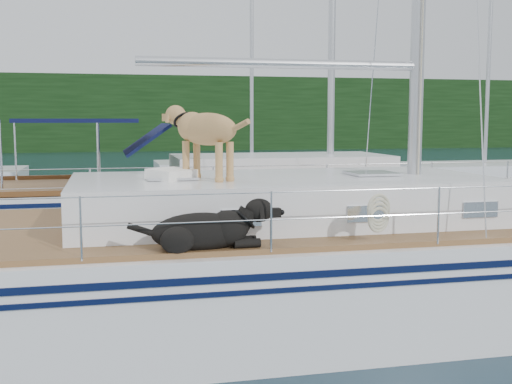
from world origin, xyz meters
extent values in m
plane|color=black|center=(0.00, 0.00, 0.00)|extent=(120.00, 120.00, 0.00)
cube|color=black|center=(0.00, 45.00, 3.00)|extent=(90.00, 3.00, 6.00)
cube|color=#595147|center=(0.00, 46.20, 0.60)|extent=(92.00, 1.00, 1.20)
cube|color=white|center=(0.00, 0.00, 0.50)|extent=(12.00, 3.80, 1.40)
cube|color=brown|center=(0.00, 0.00, 1.23)|extent=(11.52, 3.50, 0.06)
cube|color=white|center=(0.80, 0.00, 1.54)|extent=(5.20, 2.50, 0.55)
cylinder|color=silver|center=(0.80, 0.00, 3.21)|extent=(3.60, 0.12, 0.12)
cylinder|color=silver|center=(0.00, -1.75, 1.82)|extent=(10.56, 0.01, 0.01)
cylinder|color=silver|center=(0.00, 1.75, 1.82)|extent=(10.56, 0.01, 0.01)
cube|color=blue|center=(-0.19, 1.61, 1.29)|extent=(0.86, 0.81, 0.05)
cube|color=white|center=(-0.61, -0.07, 1.87)|extent=(0.64, 0.62, 0.13)
torus|color=beige|center=(1.36, -1.69, 1.62)|extent=(0.40, 0.22, 0.38)
cube|color=white|center=(1.27, 6.27, 0.45)|extent=(11.00, 3.50, 1.30)
cube|color=brown|center=(1.27, 6.27, 1.10)|extent=(10.56, 3.29, 0.06)
cube|color=white|center=(2.47, 6.27, 1.45)|extent=(4.80, 2.30, 0.55)
cube|color=#0F1241|center=(-1.93, 6.27, 2.50)|extent=(2.40, 2.30, 0.08)
cube|color=white|center=(4.00, 16.00, 0.40)|extent=(7.20, 3.00, 1.10)
cylinder|color=silver|center=(4.00, 16.00, 6.00)|extent=(0.14, 0.14, 11.00)
cube|color=white|center=(12.00, 13.00, 0.40)|extent=(6.40, 3.00, 1.10)
cylinder|color=silver|center=(12.00, 13.00, 6.00)|extent=(0.14, 0.14, 11.00)
camera|label=1|loc=(-1.35, -7.75, 2.53)|focal=45.00mm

